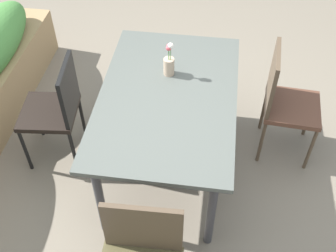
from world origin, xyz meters
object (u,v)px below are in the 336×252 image
Objects in this scene: dining_table at (168,103)px; chair_far_side at (57,107)px; flower_vase at (169,63)px; chair_near_right at (284,99)px.

dining_table is 0.87m from chair_far_side.
chair_far_side is 3.33× the size of flower_vase.
dining_table is 0.92m from chair_near_right.
chair_far_side is (0.03, 0.85, -0.18)m from dining_table.
flower_vase reaches higher than chair_far_side.
flower_vase reaches higher than chair_near_right.
flower_vase is (-0.11, 0.87, 0.33)m from chair_near_right.
chair_far_side reaches higher than dining_table.
flower_vase is (0.20, -0.82, 0.34)m from chair_far_side.
flower_vase is at bearing -82.24° from chair_far_side.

